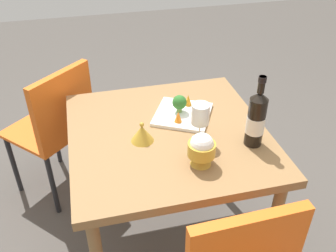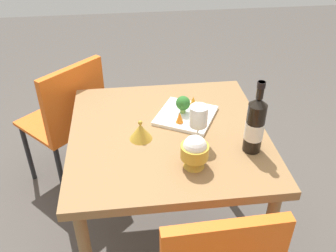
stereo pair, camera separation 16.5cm
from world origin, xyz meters
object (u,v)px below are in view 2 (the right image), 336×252
broccoli_floret (183,104)px  carrot_garnish_right (193,101)px  wine_bottle (255,125)px  carrot_garnish_left (180,117)px  wine_glass (199,117)px  rice_bowl (195,151)px  serving_plate (186,115)px  rice_bowl_lid (141,131)px  chair_by_wall (69,115)px

broccoli_floret → carrot_garnish_right: (0.05, -0.06, -0.02)m
broccoli_floret → carrot_garnish_right: broccoli_floret is taller
wine_bottle → carrot_garnish_right: bearing=28.5°
broccoli_floret → carrot_garnish_left: (-0.08, 0.03, -0.02)m
wine_glass → carrot_garnish_right: (0.27, -0.03, -0.09)m
rice_bowl → serving_plate: size_ratio=0.42×
rice_bowl → wine_glass: bearing=-15.3°
wine_bottle → serving_plate: 0.38m
rice_bowl_lid → serving_plate: size_ratio=0.30×
broccoli_floret → chair_by_wall: bearing=56.6°
wine_bottle → carrot_garnish_right: wine_bottle is taller
rice_bowl_lid → carrot_garnish_left: bearing=-65.8°
chair_by_wall → carrot_garnish_right: 0.78m
rice_bowl → carrot_garnish_left: size_ratio=2.65×
broccoli_floret → carrot_garnish_left: size_ratio=1.60×
wine_glass → carrot_garnish_right: bearing=-6.1°
wine_bottle → wine_glass: (0.08, 0.21, 0.00)m
serving_plate → broccoli_floret: size_ratio=3.94×
wine_bottle → serving_plate: wine_bottle is taller
serving_plate → carrot_garnish_right: (0.06, -0.04, 0.03)m
carrot_garnish_right → carrot_garnish_left: bearing=146.8°
carrot_garnish_left → wine_glass: bearing=-157.6°
wine_glass → rice_bowl: bearing=164.7°
chair_by_wall → carrot_garnish_left: (-0.47, -0.57, 0.25)m
chair_by_wall → rice_bowl: (-0.76, -0.59, 0.28)m
wine_glass → rice_bowl: wine_glass is taller
rice_bowl_lid → carrot_garnish_left: 0.20m
chair_by_wall → broccoli_floret: size_ratio=9.91×
rice_bowl → rice_bowl_lid: rice_bowl is taller
rice_bowl_lid → carrot_garnish_right: rice_bowl_lid is taller
serving_plate → wine_bottle: bearing=-140.3°
carrot_garnish_left → carrot_garnish_right: size_ratio=1.00×
rice_bowl → carrot_garnish_right: 0.43m
rice_bowl → chair_by_wall: bearing=37.5°
chair_by_wall → carrot_garnish_left: chair_by_wall is taller
broccoli_floret → carrot_garnish_left: 0.09m
chair_by_wall → wine_bottle: bearing=-82.7°
rice_bowl → carrot_garnish_right: bearing=-9.5°
rice_bowl → carrot_garnish_right: (0.42, -0.07, -0.03)m
wine_glass → carrot_garnish_right: size_ratio=3.33×
carrot_garnish_left → carrot_garnish_right: same height
wine_glass → carrot_garnish_left: (0.14, 0.06, -0.09)m
rice_bowl_lid → broccoli_floret: size_ratio=1.17×
wine_bottle → serving_plate: bearing=39.7°
chair_by_wall → serving_plate: size_ratio=2.51×
rice_bowl_lid → carrot_garnish_left: (0.08, -0.18, 0.00)m
wine_glass → carrot_garnish_right: wine_glass is taller
rice_bowl_lid → wine_glass: bearing=-103.3°
serving_plate → carrot_garnish_right: 0.09m
carrot_garnish_left → carrot_garnish_right: (0.13, -0.08, 0.00)m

